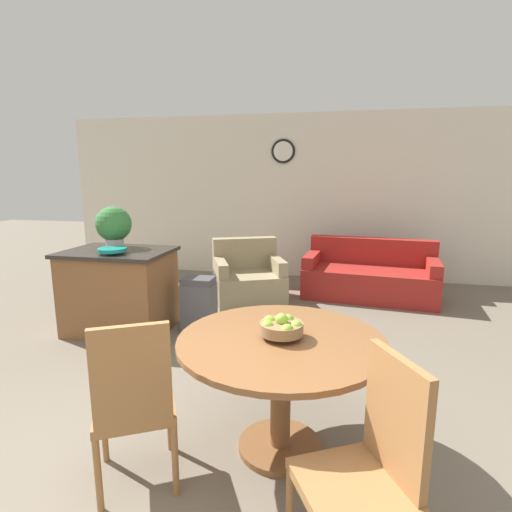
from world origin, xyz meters
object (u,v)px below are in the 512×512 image
(potted_plant, at_px, (114,225))
(couch, at_px, (370,277))
(dining_chair_near_left, at_px, (134,399))
(dining_chair_near_right, at_px, (370,463))
(dining_table, at_px, (281,364))
(fruit_bowl, at_px, (282,327))
(kitchen_island, at_px, (120,290))
(trash_bin, at_px, (199,304))
(armchair, at_px, (248,280))
(teal_bowl, at_px, (112,250))

(potted_plant, height_order, couch, potted_plant)
(dining_chair_near_left, bearing_deg, dining_chair_near_right, -39.62)
(dining_table, height_order, potted_plant, potted_plant)
(dining_chair_near_right, bearing_deg, dining_chair_near_left, 50.38)
(fruit_bowl, bearing_deg, couch, 77.81)
(kitchen_island, xyz_separation_m, trash_bin, (0.85, 0.16, -0.16))
(couch, bearing_deg, armchair, -155.41)
(fruit_bowl, xyz_separation_m, couch, (0.76, 3.53, -0.54))
(trash_bin, bearing_deg, dining_chair_near_right, -56.46)
(dining_chair_near_left, xyz_separation_m, fruit_bowl, (0.71, 0.47, 0.28))
(teal_bowl, relative_size, armchair, 0.25)
(dining_table, relative_size, trash_bin, 2.05)
(dining_chair_near_right, height_order, kitchen_island, dining_chair_near_right)
(dining_table, relative_size, teal_bowl, 4.29)
(dining_chair_near_left, distance_m, armchair, 3.48)
(dining_table, xyz_separation_m, potted_plant, (-2.15, 1.77, 0.58))
(armchair, bearing_deg, kitchen_island, -152.89)
(trash_bin, bearing_deg, dining_chair_near_left, -78.41)
(dining_table, height_order, trash_bin, dining_table)
(potted_plant, bearing_deg, teal_bowl, -62.70)
(fruit_bowl, xyz_separation_m, armchair, (-0.90, 2.99, -0.53))
(dining_table, height_order, dining_chair_near_right, dining_chair_near_right)
(fruit_bowl, relative_size, potted_plant, 0.57)
(dining_chair_near_left, relative_size, potted_plant, 2.15)
(dining_chair_near_right, relative_size, potted_plant, 2.15)
(armchair, bearing_deg, teal_bowl, -147.75)
(trash_bin, distance_m, couch, 2.61)
(dining_table, relative_size, dining_chair_near_left, 1.26)
(dining_table, height_order, dining_chair_near_left, dining_chair_near_left)
(dining_chair_near_right, xyz_separation_m, trash_bin, (-1.65, 2.49, -0.23))
(dining_table, height_order, teal_bowl, teal_bowl)
(fruit_bowl, bearing_deg, dining_chair_near_left, -146.43)
(dining_chair_near_left, bearing_deg, fruit_bowl, 5.34)
(dining_table, xyz_separation_m, kitchen_island, (-2.03, 1.61, -0.12))
(dining_table, distance_m, couch, 3.62)
(fruit_bowl, height_order, trash_bin, fruit_bowl)
(dining_table, bearing_deg, teal_bowl, 144.18)
(couch, bearing_deg, dining_table, -95.57)
(dining_chair_near_left, bearing_deg, couch, 41.52)
(fruit_bowl, relative_size, teal_bowl, 0.90)
(dining_chair_near_right, height_order, couch, dining_chair_near_right)
(dining_chair_near_right, height_order, teal_bowl, dining_chair_near_right)
(teal_bowl, height_order, couch, teal_bowl)
(dining_table, relative_size, armchair, 1.07)
(kitchen_island, distance_m, armchair, 1.79)
(dining_table, distance_m, armchair, 3.13)
(armchair, bearing_deg, fruit_bowl, -96.74)
(dining_chair_near_right, height_order, fruit_bowl, dining_chair_near_right)
(dining_chair_near_left, height_order, armchair, dining_chair_near_left)
(kitchen_island, bearing_deg, potted_plant, 126.63)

